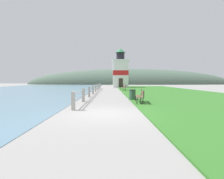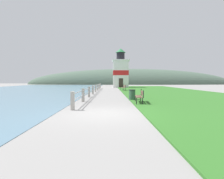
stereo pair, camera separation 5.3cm
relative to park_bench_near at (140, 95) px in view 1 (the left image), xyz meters
The scene contains 9 objects.
ground_plane 4.35m from the park_bench_near, 122.31° to the right, with size 160.00×160.00×0.00m, color gray.
grass_verge 12.64m from the park_bench_near, 64.32° to the left, with size 12.00×45.09×0.06m.
water_strip 20.12m from the park_bench_near, 145.54° to the left, with size 24.00×72.14×0.01m.
seawall_railing 10.42m from the park_bench_near, 112.49° to the left, with size 0.18×24.73×0.98m.
park_bench_near is the anchor object (origin of this frame).
park_bench_midway 14.61m from the park_bench_near, 90.03° to the left, with size 0.66×1.96×0.94m.
lighthouse 27.05m from the park_bench_near, 89.55° to the left, with size 3.74×3.74×8.54m.
trash_bin 1.88m from the park_bench_near, 99.49° to the left, with size 0.54×0.54×0.84m.
distant_hillside 56.70m from the park_bench_near, 84.24° to the left, with size 80.00×16.00×12.00m.
Camera 1 is at (0.26, -8.10, 1.56)m, focal length 28.00 mm.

